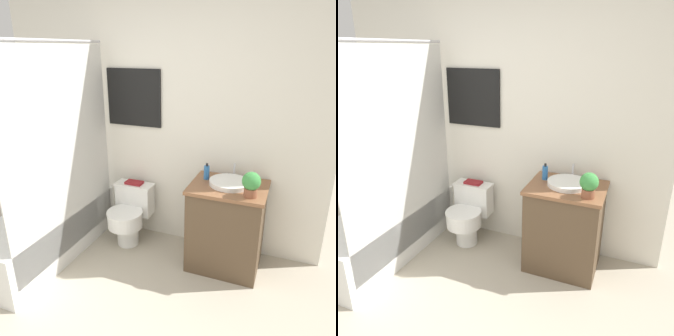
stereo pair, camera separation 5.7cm
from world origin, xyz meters
TOP-DOWN VIEW (x-y plane):
  - wall_back at (-0.00, 1.94)m, footprint 3.29×0.07m
  - shower_area at (-0.82, 1.17)m, footprint 0.61×1.49m
  - toilet at (-0.19, 1.66)m, footprint 0.39×0.49m
  - vanity at (0.81, 1.63)m, footprint 0.66×0.54m
  - sink at (0.81, 1.66)m, footprint 0.35×0.39m
  - soap_bottle at (0.59, 1.71)m, footprint 0.05×0.05m
  - potted_plant at (1.01, 1.48)m, footprint 0.15×0.15m
  - book_on_tank at (-0.19, 1.79)m, footprint 0.18×0.11m

SIDE VIEW (x-z plane):
  - shower_area at x=-0.82m, z-range -0.70..1.28m
  - toilet at x=-0.19m, z-range 0.02..0.62m
  - vanity at x=0.81m, z-range 0.00..0.80m
  - book_on_tank at x=-0.19m, z-range 0.60..0.62m
  - sink at x=0.81m, z-range 0.75..0.88m
  - soap_bottle at x=0.59m, z-range 0.79..0.94m
  - potted_plant at x=1.01m, z-range 0.81..1.02m
  - wall_back at x=0.00m, z-range 0.00..2.50m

